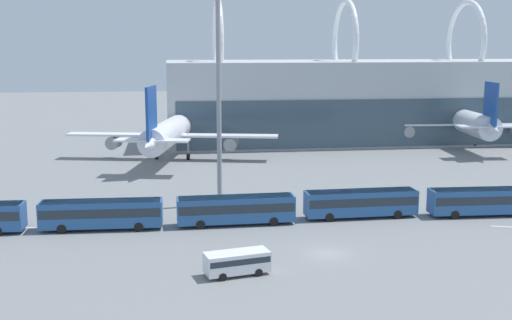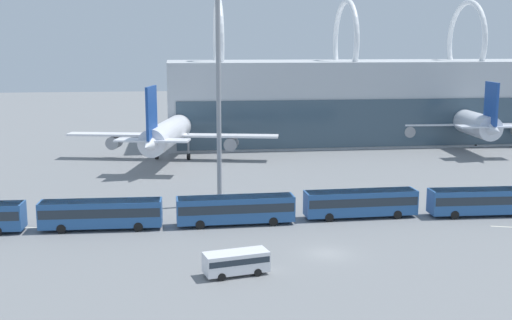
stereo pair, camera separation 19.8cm
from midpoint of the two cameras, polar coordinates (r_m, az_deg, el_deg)
name	(u,v)px [view 1 (the left image)]	position (r m, az deg, el deg)	size (l,w,h in m)	color
ground_plane	(328,254)	(62.55, 6.31, -8.26)	(440.00, 440.00, 0.00)	slate
airliner_at_gate_near	(172,131)	(112.42, -7.49, 2.61)	(36.60, 39.22, 13.62)	white
airliner_at_gate_far	(460,120)	(131.73, 17.67, 3.42)	(38.44, 37.00, 13.38)	silver
shuttle_bus_1	(101,213)	(71.50, -13.65, -4.56)	(13.12, 3.14, 3.18)	#285693
shuttle_bus_2	(236,208)	(71.36, -1.87, -4.30)	(13.09, 2.94, 3.18)	#285693
shuttle_bus_3	(361,202)	(75.16, 9.23, -3.68)	(13.09, 2.94, 3.18)	#285693
shuttle_bus_4	(485,200)	(79.65, 19.59, -3.35)	(13.13, 3.15, 3.18)	#285693
service_van_foreground	(237,261)	(56.37, -1.80, -8.98)	(5.94, 3.29, 2.07)	silver
floodlight_mast	(218,52)	(78.09, -3.44, 9.59)	(2.58, 2.58, 29.49)	gray
lane_stripe_0	(93,215)	(78.24, -14.34, -4.73)	(10.66, 0.25, 0.01)	silver
lane_stripe_2	(61,228)	(73.58, -16.98, -5.81)	(9.44, 0.25, 0.01)	silver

